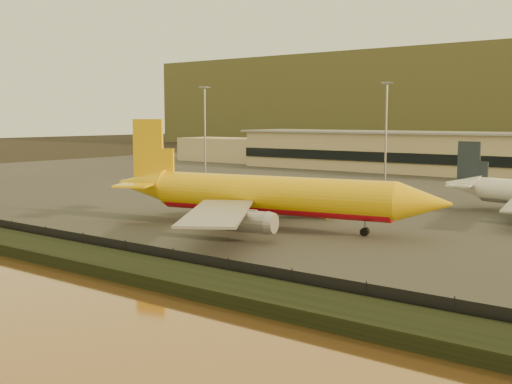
% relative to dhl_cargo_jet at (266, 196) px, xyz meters
% --- Properties ---
extents(ground, '(900.00, 900.00, 0.00)m').
position_rel_dhl_cargo_jet_xyz_m(ground, '(-1.98, -15.13, -5.16)').
color(ground, black).
rests_on(ground, ground).
extents(embankment, '(320.00, 7.00, 1.40)m').
position_rel_dhl_cargo_jet_xyz_m(embankment, '(-1.98, -32.13, -4.46)').
color(embankment, black).
rests_on(embankment, ground).
extents(tarmac, '(320.00, 220.00, 0.20)m').
position_rel_dhl_cargo_jet_xyz_m(tarmac, '(-1.98, 79.87, -5.06)').
color(tarmac, '#2D2D2D').
rests_on(tarmac, ground).
extents(perimeter_fence, '(300.00, 0.05, 2.20)m').
position_rel_dhl_cargo_jet_xyz_m(perimeter_fence, '(-1.98, -28.13, -3.86)').
color(perimeter_fence, black).
rests_on(perimeter_fence, tarmac).
extents(terminal_building, '(202.00, 25.00, 12.60)m').
position_rel_dhl_cargo_jet_xyz_m(terminal_building, '(-16.51, 110.42, 1.09)').
color(terminal_building, tan).
rests_on(terminal_building, tarmac).
extents(apron_light_masts, '(152.20, 12.20, 25.40)m').
position_rel_dhl_cargo_jet_xyz_m(apron_light_masts, '(13.02, 59.87, 10.54)').
color(apron_light_masts, slate).
rests_on(apron_light_masts, tarmac).
extents(dhl_cargo_jet, '(55.41, 53.49, 16.61)m').
position_rel_dhl_cargo_jet_xyz_m(dhl_cargo_jet, '(0.00, 0.00, 0.00)').
color(dhl_cargo_jet, '#EAB70C').
rests_on(dhl_cargo_jet, tarmac).
extents(gse_vehicle_yellow, '(4.55, 2.58, 1.94)m').
position_rel_dhl_cargo_jet_xyz_m(gse_vehicle_yellow, '(1.12, 14.22, -3.99)').
color(gse_vehicle_yellow, '#EAB70C').
rests_on(gse_vehicle_yellow, tarmac).
extents(gse_vehicle_white, '(4.21, 1.95, 1.88)m').
position_rel_dhl_cargo_jet_xyz_m(gse_vehicle_white, '(-14.51, 13.03, -4.02)').
color(gse_vehicle_white, silver).
rests_on(gse_vehicle_white, tarmac).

